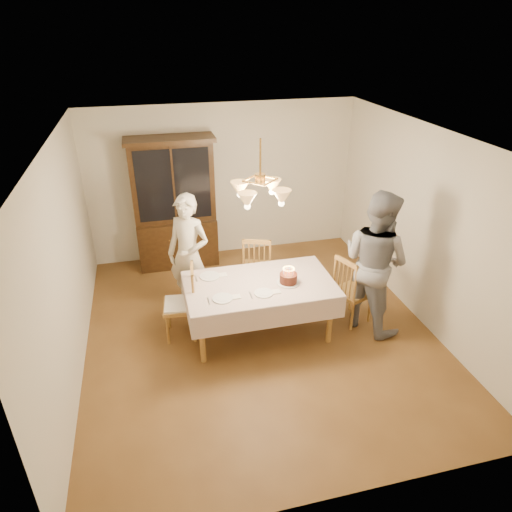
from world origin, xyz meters
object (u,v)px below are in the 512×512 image
object	(u,v)px
chair_far_side	(258,268)
birthday_cake	(288,279)
china_hutch	(175,206)
elderly_woman	(189,255)
dining_table	(260,288)

from	to	relation	value
chair_far_side	birthday_cake	bearing A→B (deg)	-81.68
china_hutch	elderly_woman	bearing A→B (deg)	-88.00
dining_table	birthday_cake	world-z (taller)	birthday_cake
dining_table	chair_far_side	xyz separation A→B (m)	(0.21, 0.93, -0.24)
elderly_woman	birthday_cake	size ratio (longest dim) A/B	5.78
china_hutch	dining_table	bearing A→B (deg)	-69.12
chair_far_side	birthday_cake	xyz separation A→B (m)	(0.15, -1.01, 0.38)
elderly_woman	birthday_cake	distance (m)	1.45
china_hutch	chair_far_side	bearing A→B (deg)	-51.12
dining_table	elderly_woman	bearing A→B (deg)	135.62
chair_far_side	dining_table	bearing A→B (deg)	-102.48
china_hutch	chair_far_side	size ratio (longest dim) A/B	2.16
dining_table	china_hutch	size ratio (longest dim) A/B	0.88
elderly_woman	birthday_cake	bearing A→B (deg)	-0.01
china_hutch	birthday_cake	xyz separation A→B (m)	(1.21, -2.34, -0.22)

